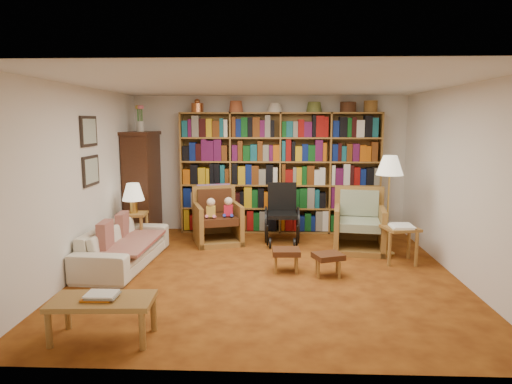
{
  "coord_description": "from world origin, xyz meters",
  "views": [
    {
      "loc": [
        0.09,
        -5.96,
        2.03
      ],
      "look_at": [
        -0.17,
        0.6,
        1.02
      ],
      "focal_mm": 32.0,
      "sensor_mm": 36.0,
      "label": 1
    }
  ],
  "objects_px": {
    "side_table_lamp": "(134,223)",
    "footstool_a": "(286,253)",
    "floor_lamp": "(390,169)",
    "wheelchair": "(282,216)",
    "footstool_b": "(328,258)",
    "sofa": "(124,245)",
    "coffee_table": "(102,304)",
    "armchair_sage": "(358,226)",
    "side_table_papers": "(400,233)",
    "armchair_leather": "(219,219)"
  },
  "relations": [
    {
      "from": "floor_lamp",
      "to": "footstool_a",
      "type": "xyz_separation_m",
      "value": [
        -1.57,
        -0.89,
        -1.06
      ]
    },
    {
      "from": "wheelchair",
      "to": "floor_lamp",
      "type": "distance_m",
      "value": 1.94
    },
    {
      "from": "armchair_leather",
      "to": "floor_lamp",
      "type": "relative_size",
      "value": 0.65
    },
    {
      "from": "side_table_lamp",
      "to": "footstool_b",
      "type": "distance_m",
      "value": 3.21
    },
    {
      "from": "side_table_lamp",
      "to": "coffee_table",
      "type": "relative_size",
      "value": 0.6
    },
    {
      "from": "sofa",
      "to": "wheelchair",
      "type": "xyz_separation_m",
      "value": [
        2.28,
        1.33,
        0.18
      ]
    },
    {
      "from": "armchair_leather",
      "to": "footstool_b",
      "type": "relative_size",
      "value": 2.19
    },
    {
      "from": "sofa",
      "to": "coffee_table",
      "type": "height_order",
      "value": "sofa"
    },
    {
      "from": "armchair_sage",
      "to": "footstool_a",
      "type": "height_order",
      "value": "armchair_sage"
    },
    {
      "from": "armchair_sage",
      "to": "coffee_table",
      "type": "bearing_deg",
      "value": -132.57
    },
    {
      "from": "armchair_sage",
      "to": "wheelchair",
      "type": "height_order",
      "value": "wheelchair"
    },
    {
      "from": "sofa",
      "to": "side_table_papers",
      "type": "xyz_separation_m",
      "value": [
        3.97,
        0.25,
        0.16
      ]
    },
    {
      "from": "armchair_sage",
      "to": "floor_lamp",
      "type": "xyz_separation_m",
      "value": [
        0.39,
        -0.29,
        0.94
      ]
    },
    {
      "from": "armchair_sage",
      "to": "coffee_table",
      "type": "distance_m",
      "value": 4.36
    },
    {
      "from": "floor_lamp",
      "to": "footstool_b",
      "type": "relative_size",
      "value": 3.39
    },
    {
      "from": "armchair_leather",
      "to": "armchair_sage",
      "type": "relative_size",
      "value": 1.01
    },
    {
      "from": "sofa",
      "to": "coffee_table",
      "type": "xyz_separation_m",
      "value": [
        0.54,
        -2.26,
        0.07
      ]
    },
    {
      "from": "floor_lamp",
      "to": "side_table_papers",
      "type": "xyz_separation_m",
      "value": [
        0.08,
        -0.41,
        -0.88
      ]
    },
    {
      "from": "side_table_lamp",
      "to": "armchair_sage",
      "type": "xyz_separation_m",
      "value": [
        3.59,
        0.11,
        -0.05
      ]
    },
    {
      "from": "wheelchair",
      "to": "side_table_papers",
      "type": "bearing_deg",
      "value": -32.44
    },
    {
      "from": "sofa",
      "to": "side_table_lamp",
      "type": "relative_size",
      "value": 3.28
    },
    {
      "from": "footstool_b",
      "to": "coffee_table",
      "type": "distance_m",
      "value": 2.98
    },
    {
      "from": "floor_lamp",
      "to": "wheelchair",
      "type": "bearing_deg",
      "value": 157.52
    },
    {
      "from": "wheelchair",
      "to": "footstool_a",
      "type": "distance_m",
      "value": 1.57
    },
    {
      "from": "sofa",
      "to": "floor_lamp",
      "type": "bearing_deg",
      "value": -76.9
    },
    {
      "from": "sofa",
      "to": "armchair_leather",
      "type": "xyz_separation_m",
      "value": [
        1.2,
        1.33,
        0.11
      ]
    },
    {
      "from": "footstool_b",
      "to": "coffee_table",
      "type": "bearing_deg",
      "value": -141.17
    },
    {
      "from": "sofa",
      "to": "footstool_b",
      "type": "xyz_separation_m",
      "value": [
        2.86,
        -0.39,
        -0.03
      ]
    },
    {
      "from": "wheelchair",
      "to": "coffee_table",
      "type": "relative_size",
      "value": 1.04
    },
    {
      "from": "armchair_sage",
      "to": "footstool_a",
      "type": "relative_size",
      "value": 2.55
    },
    {
      "from": "side_table_lamp",
      "to": "floor_lamp",
      "type": "bearing_deg",
      "value": -2.51
    },
    {
      "from": "side_table_lamp",
      "to": "armchair_sage",
      "type": "distance_m",
      "value": 3.59
    },
    {
      "from": "floor_lamp",
      "to": "side_table_papers",
      "type": "bearing_deg",
      "value": -78.28
    },
    {
      "from": "floor_lamp",
      "to": "coffee_table",
      "type": "height_order",
      "value": "floor_lamp"
    },
    {
      "from": "wheelchair",
      "to": "footstool_b",
      "type": "xyz_separation_m",
      "value": [
        0.58,
        -1.72,
        -0.21
      ]
    },
    {
      "from": "sofa",
      "to": "side_table_lamp",
      "type": "height_order",
      "value": "side_table_lamp"
    },
    {
      "from": "footstool_b",
      "to": "floor_lamp",
      "type": "bearing_deg",
      "value": 45.95
    },
    {
      "from": "side_table_lamp",
      "to": "footstool_a",
      "type": "xyz_separation_m",
      "value": [
        2.41,
        -1.06,
        -0.17
      ]
    },
    {
      "from": "armchair_leather",
      "to": "armchair_sage",
      "type": "xyz_separation_m",
      "value": [
        2.29,
        -0.38,
        -0.01
      ]
    },
    {
      "from": "sofa",
      "to": "coffee_table",
      "type": "bearing_deg",
      "value": -163.07
    },
    {
      "from": "floor_lamp",
      "to": "footstool_b",
      "type": "height_order",
      "value": "floor_lamp"
    },
    {
      "from": "wheelchair",
      "to": "side_table_papers",
      "type": "height_order",
      "value": "wheelchair"
    },
    {
      "from": "sofa",
      "to": "armchair_leather",
      "type": "height_order",
      "value": "armchair_leather"
    },
    {
      "from": "floor_lamp",
      "to": "side_table_papers",
      "type": "distance_m",
      "value": 0.98
    },
    {
      "from": "side_table_papers",
      "to": "wheelchair",
      "type": "bearing_deg",
      "value": 147.56
    },
    {
      "from": "floor_lamp",
      "to": "side_table_papers",
      "type": "height_order",
      "value": "floor_lamp"
    },
    {
      "from": "side_table_lamp",
      "to": "wheelchair",
      "type": "height_order",
      "value": "wheelchair"
    },
    {
      "from": "wheelchair",
      "to": "footstool_b",
      "type": "relative_size",
      "value": 2.23
    },
    {
      "from": "sofa",
      "to": "wheelchair",
      "type": "height_order",
      "value": "wheelchair"
    },
    {
      "from": "sofa",
      "to": "armchair_sage",
      "type": "distance_m",
      "value": 3.62
    }
  ]
}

